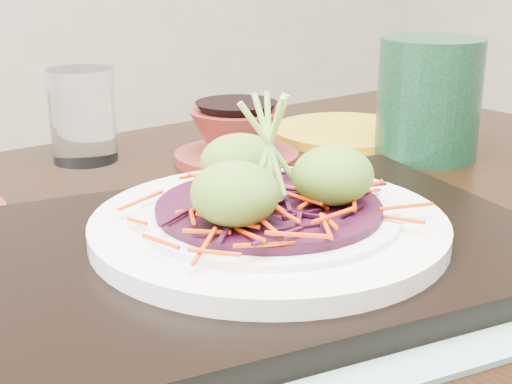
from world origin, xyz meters
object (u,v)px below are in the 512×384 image
terracotta_bowl_set (237,139)px  yellow_plate (347,132)px  serving_tray (269,246)px  dining_table (255,333)px  water_glass (83,115)px  green_jar (429,99)px  white_plate (269,224)px

terracotta_bowl_set → yellow_plate: size_ratio=0.86×
serving_tray → dining_table: bearing=75.1°
serving_tray → terracotta_bowl_set: (0.12, 0.27, 0.01)m
water_glass → green_jar: bearing=-28.0°
white_plate → green_jar: green_jar is taller
white_plate → yellow_plate: bearing=44.1°
yellow_plate → water_glass: bearing=168.9°
serving_tray → terracotta_bowl_set: 0.30m
green_jar → yellow_plate: bearing=100.0°
serving_tray → white_plate: 0.02m
serving_tray → yellow_plate: 0.43m
white_plate → terracotta_bowl_set: (0.12, 0.27, -0.01)m
water_glass → yellow_plate: size_ratio=0.54×
terracotta_bowl_set → yellow_plate: (0.19, 0.03, -0.02)m
white_plate → water_glass: water_glass is taller
green_jar → white_plate: bearing=-152.5°
yellow_plate → green_jar: bearing=-80.0°
water_glass → dining_table: bearing=-79.4°
dining_table → water_glass: water_glass is taller
serving_tray → yellow_plate: bearing=49.8°
dining_table → white_plate: 0.15m
water_glass → green_jar: (0.37, -0.19, 0.02)m
serving_tray → water_glass: bearing=101.0°
dining_table → water_glass: (-0.06, 0.31, 0.16)m
white_plate → terracotta_bowl_set: terracotta_bowl_set is taller
dining_table → serving_tray: 0.13m
terracotta_bowl_set → serving_tray: bearing=-114.1°
water_glass → white_plate: bearing=-84.7°
green_jar → serving_tray: bearing=-152.5°
terracotta_bowl_set → green_jar: size_ratio=1.21×
serving_tray → white_plate: size_ratio=1.54×
serving_tray → white_plate: white_plate is taller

